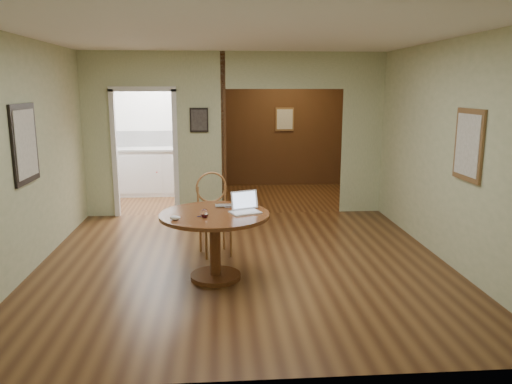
{
  "coord_description": "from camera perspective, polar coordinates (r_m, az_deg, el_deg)",
  "views": [
    {
      "loc": [
        -0.29,
        -5.82,
        2.13
      ],
      "look_at": [
        0.14,
        -0.2,
        0.94
      ],
      "focal_mm": 35.0,
      "sensor_mm": 36.0,
      "label": 1
    }
  ],
  "objects": [
    {
      "name": "floor",
      "position": [
        6.2,
        -1.41,
        -8.18
      ],
      "size": [
        5.0,
        5.0,
        0.0
      ],
      "primitive_type": "plane",
      "color": "#402412",
      "rests_on": "ground"
    },
    {
      "name": "room_shell",
      "position": [
        8.96,
        -5.49,
        6.44
      ],
      "size": [
        5.2,
        7.5,
        5.0
      ],
      "color": "white",
      "rests_on": "ground"
    },
    {
      "name": "dining_table",
      "position": [
        5.58,
        -4.72,
        -4.4
      ],
      "size": [
        1.22,
        1.22,
        0.76
      ],
      "rotation": [
        0.0,
        0.0,
        -0.27
      ],
      "color": "brown",
      "rests_on": "ground"
    },
    {
      "name": "chair",
      "position": [
        6.45,
        -4.87,
        -1.94
      ],
      "size": [
        0.55,
        0.55,
        1.06
      ],
      "rotation": [
        0.0,
        0.0,
        0.26
      ],
      "color": "olive",
      "rests_on": "ground"
    },
    {
      "name": "open_laptop",
      "position": [
        5.57,
        -1.29,
        -1.64
      ],
      "size": [
        0.38,
        0.38,
        0.22
      ],
      "rotation": [
        0.0,
        0.0,
        0.37
      ],
      "color": "white",
      "rests_on": "dining_table"
    },
    {
      "name": "closed_laptop",
      "position": [
        5.78,
        -3.17,
        -1.67
      ],
      "size": [
        0.31,
        0.21,
        0.02
      ],
      "primitive_type": "imported",
      "rotation": [
        0.0,
        0.0,
        0.04
      ],
      "color": "#B1B1B5",
      "rests_on": "dining_table"
    },
    {
      "name": "mouse",
      "position": [
        5.29,
        -9.22,
        -2.94
      ],
      "size": [
        0.13,
        0.09,
        0.05
      ],
      "primitive_type": "ellipsoid",
      "rotation": [
        0.0,
        0.0,
        -0.25
      ],
      "color": "white",
      "rests_on": "dining_table"
    },
    {
      "name": "wine_glass",
      "position": [
        5.35,
        -5.89,
        -2.44
      ],
      "size": [
        0.09,
        0.09,
        0.09
      ],
      "primitive_type": null,
      "color": "white",
      "rests_on": "dining_table"
    },
    {
      "name": "pen",
      "position": [
        5.42,
        -6.11,
        -2.73
      ],
      "size": [
        0.12,
        0.05,
        0.01
      ],
      "primitive_type": "cylinder",
      "rotation": [
        0.0,
        1.57,
        0.36
      ],
      "color": "navy",
      "rests_on": "dining_table"
    },
    {
      "name": "kitchen_cabinet",
      "position": [
        10.21,
        -10.24,
        2.36
      ],
      "size": [
        2.06,
        0.6,
        0.94
      ],
      "color": "white",
      "rests_on": "ground"
    },
    {
      "name": "grocery_bag",
      "position": [
        10.08,
        -7.08,
        5.95
      ],
      "size": [
        0.38,
        0.34,
        0.32
      ],
      "primitive_type": "ellipsoid",
      "rotation": [
        0.0,
        0.0,
        0.23
      ],
      "color": "#C5AB90",
      "rests_on": "kitchen_cabinet"
    }
  ]
}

